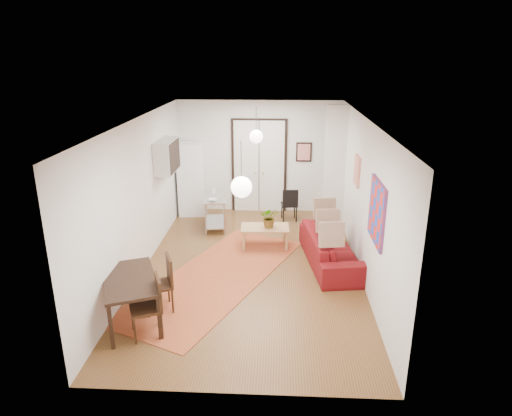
{
  "coord_description": "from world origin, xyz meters",
  "views": [
    {
      "loc": [
        0.52,
        -8.11,
        4.05
      ],
      "look_at": [
        0.1,
        0.01,
        1.25
      ],
      "focal_mm": 32.0,
      "sensor_mm": 36.0,
      "label": 1
    }
  ],
  "objects_px": {
    "sofa": "(331,248)",
    "dining_chair_far": "(147,300)",
    "fridge": "(191,179)",
    "kitchen_counter": "(215,209)",
    "dining_table": "(130,283)",
    "dining_chair_near": "(159,278)",
    "coffee_table": "(265,229)",
    "black_side_chair": "(289,201)"
  },
  "relations": [
    {
      "from": "kitchen_counter",
      "to": "dining_chair_far",
      "type": "relative_size",
      "value": 1.16
    },
    {
      "from": "coffee_table",
      "to": "dining_chair_far",
      "type": "relative_size",
      "value": 1.12
    },
    {
      "from": "sofa",
      "to": "dining_table",
      "type": "bearing_deg",
      "value": 115.97
    },
    {
      "from": "fridge",
      "to": "dining_chair_near",
      "type": "bearing_deg",
      "value": -93.89
    },
    {
      "from": "kitchen_counter",
      "to": "coffee_table",
      "type": "bearing_deg",
      "value": -48.2
    },
    {
      "from": "coffee_table",
      "to": "dining_chair_near",
      "type": "bearing_deg",
      "value": -122.45
    },
    {
      "from": "sofa",
      "to": "kitchen_counter",
      "type": "distance_m",
      "value": 3.17
    },
    {
      "from": "kitchen_counter",
      "to": "dining_chair_far",
      "type": "bearing_deg",
      "value": -103.51
    },
    {
      "from": "sofa",
      "to": "dining_chair_near",
      "type": "relative_size",
      "value": 2.42
    },
    {
      "from": "dining_chair_far",
      "to": "black_side_chair",
      "type": "height_order",
      "value": "dining_chair_far"
    },
    {
      "from": "kitchen_counter",
      "to": "fridge",
      "type": "bearing_deg",
      "value": 118.2
    },
    {
      "from": "dining_chair_near",
      "to": "dining_chair_far",
      "type": "relative_size",
      "value": 1.0
    },
    {
      "from": "kitchen_counter",
      "to": "black_side_chair",
      "type": "relative_size",
      "value": 1.29
    },
    {
      "from": "dining_table",
      "to": "dining_chair_near",
      "type": "xyz_separation_m",
      "value": [
        0.34,
        0.44,
        -0.13
      ]
    },
    {
      "from": "sofa",
      "to": "dining_chair_far",
      "type": "bearing_deg",
      "value": 121.85
    },
    {
      "from": "fridge",
      "to": "dining_chair_near",
      "type": "relative_size",
      "value": 2.0
    },
    {
      "from": "dining_chair_near",
      "to": "dining_table",
      "type": "bearing_deg",
      "value": -59.96
    },
    {
      "from": "dining_chair_near",
      "to": "fridge",
      "type": "bearing_deg",
      "value": 161.3
    },
    {
      "from": "coffee_table",
      "to": "dining_chair_near",
      "type": "height_order",
      "value": "dining_chair_near"
    },
    {
      "from": "dining_chair_far",
      "to": "black_side_chair",
      "type": "relative_size",
      "value": 1.11
    },
    {
      "from": "kitchen_counter",
      "to": "dining_table",
      "type": "height_order",
      "value": "kitchen_counter"
    },
    {
      "from": "dining_table",
      "to": "dining_chair_far",
      "type": "height_order",
      "value": "dining_chair_far"
    },
    {
      "from": "sofa",
      "to": "dining_table",
      "type": "xyz_separation_m",
      "value": [
        -3.34,
        -2.25,
        0.34
      ]
    },
    {
      "from": "fridge",
      "to": "black_side_chair",
      "type": "bearing_deg",
      "value": -15.17
    },
    {
      "from": "sofa",
      "to": "coffee_table",
      "type": "bearing_deg",
      "value": 51.75
    },
    {
      "from": "coffee_table",
      "to": "dining_table",
      "type": "height_order",
      "value": "dining_table"
    },
    {
      "from": "coffee_table",
      "to": "black_side_chair",
      "type": "distance_m",
      "value": 1.84
    },
    {
      "from": "coffee_table",
      "to": "dining_chair_far",
      "type": "distance_m",
      "value": 3.69
    },
    {
      "from": "sofa",
      "to": "dining_table",
      "type": "relative_size",
      "value": 1.45
    },
    {
      "from": "dining_chair_near",
      "to": "kitchen_counter",
      "type": "bearing_deg",
      "value": 150.63
    },
    {
      "from": "dining_chair_near",
      "to": "black_side_chair",
      "type": "bearing_deg",
      "value": 130.3
    },
    {
      "from": "sofa",
      "to": "fridge",
      "type": "relative_size",
      "value": 1.21
    },
    {
      "from": "sofa",
      "to": "black_side_chair",
      "type": "bearing_deg",
      "value": 9.45
    },
    {
      "from": "dining_chair_far",
      "to": "dining_chair_near",
      "type": "bearing_deg",
      "value": 157.19
    },
    {
      "from": "dining_chair_near",
      "to": "black_side_chair",
      "type": "xyz_separation_m",
      "value": [
        2.21,
        4.35,
        -0.05
      ]
    },
    {
      "from": "fridge",
      "to": "dining_chair_near",
      "type": "distance_m",
      "value": 4.7
    },
    {
      "from": "dining_table",
      "to": "sofa",
      "type": "bearing_deg",
      "value": 33.97
    },
    {
      "from": "fridge",
      "to": "dining_chair_far",
      "type": "distance_m",
      "value": 5.39
    },
    {
      "from": "sofa",
      "to": "dining_chair_far",
      "type": "height_order",
      "value": "dining_chair_far"
    },
    {
      "from": "dining_table",
      "to": "dining_chair_near",
      "type": "bearing_deg",
      "value": 52.85
    },
    {
      "from": "kitchen_counter",
      "to": "black_side_chair",
      "type": "xyz_separation_m",
      "value": [
        1.79,
        0.71,
        0.0
      ]
    },
    {
      "from": "fridge",
      "to": "black_side_chair",
      "type": "height_order",
      "value": "fridge"
    }
  ]
}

